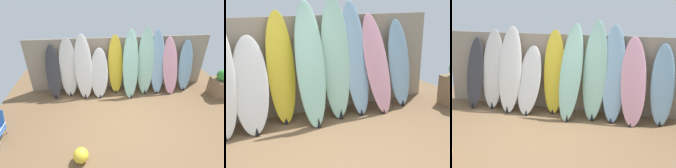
{
  "view_description": "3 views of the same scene",
  "coord_description": "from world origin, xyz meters",
  "views": [
    {
      "loc": [
        -0.86,
        -3.46,
        3.31
      ],
      "look_at": [
        -0.42,
        0.56,
        0.95
      ],
      "focal_mm": 28.0,
      "sensor_mm": 36.0,
      "label": 1
    },
    {
      "loc": [
        -1.5,
        -3.31,
        2.16
      ],
      "look_at": [
        0.42,
        0.73,
        0.87
      ],
      "focal_mm": 50.0,
      "sensor_mm": 36.0,
      "label": 2
    },
    {
      "loc": [
        1.91,
        -4.91,
        2.59
      ],
      "look_at": [
        0.39,
        0.58,
        1.02
      ],
      "focal_mm": 50.0,
      "sensor_mm": 36.0,
      "label": 3
    }
  ],
  "objects": [
    {
      "name": "surfboard_skyblue_7",
      "position": [
        1.21,
        1.62,
        1.03
      ],
      "size": [
        0.53,
        0.64,
        2.07
      ],
      "color": "#8CB7D6",
      "rests_on": "ground"
    },
    {
      "name": "surfboard_white_3",
      "position": [
        -0.72,
        1.58,
        0.76
      ],
      "size": [
        0.64,
        0.68,
        1.55
      ],
      "color": "white",
      "rests_on": "ground"
    },
    {
      "name": "surfboard_seafoam_5",
      "position": [
        0.28,
        1.53,
        1.03
      ],
      "size": [
        0.58,
        0.85,
        2.08
      ],
      "color": "#9ED6BC",
      "rests_on": "ground"
    },
    {
      "name": "fence_back",
      "position": [
        -0.0,
        2.01,
        0.9
      ],
      "size": [
        6.08,
        0.11,
        1.8
      ],
      "color": "gray",
      "rests_on": "ground"
    },
    {
      "name": "surfboard_white_2",
      "position": [
        -1.2,
        1.61,
        0.98
      ],
      "size": [
        0.58,
        0.66,
        1.99
      ],
      "color": "white",
      "rests_on": "ground"
    },
    {
      "name": "surfboard_charcoal_0",
      "position": [
        -2.16,
        1.65,
        0.83
      ],
      "size": [
        0.43,
        0.51,
        1.69
      ],
      "color": "#38383D",
      "rests_on": "ground"
    },
    {
      "name": "ground",
      "position": [
        0.0,
        0.0,
        0.0
      ],
      "size": [
        7.68,
        7.68,
        0.0
      ],
      "primitive_type": "plane",
      "color": "brown"
    },
    {
      "name": "surfboard_yellow_4",
      "position": [
        -0.17,
        1.74,
        0.95
      ],
      "size": [
        0.51,
        0.43,
        1.92
      ],
      "color": "yellow",
      "rests_on": "ground"
    },
    {
      "name": "surfboard_skyblue_9",
      "position": [
        2.22,
        1.67,
        0.84
      ],
      "size": [
        0.49,
        0.49,
        1.7
      ],
      "color": "#8CB7D6",
      "rests_on": "ground"
    },
    {
      "name": "surfboard_white_1",
      "position": [
        -1.69,
        1.69,
        0.93
      ],
      "size": [
        0.61,
        0.47,
        1.89
      ],
      "color": "white",
      "rests_on": "ground"
    },
    {
      "name": "surfboard_seafoam_6",
      "position": [
        0.8,
        1.61,
        1.06
      ],
      "size": [
        0.58,
        0.6,
        2.14
      ],
      "color": "#9ED6BC",
      "rests_on": "ground"
    },
    {
      "name": "surfboard_pink_8",
      "position": [
        1.63,
        1.57,
        0.91
      ],
      "size": [
        0.6,
        0.75,
        1.83
      ],
      "color": "pink",
      "rests_on": "ground"
    }
  ]
}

